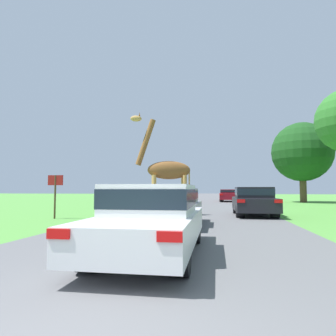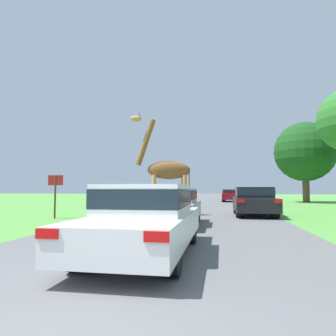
{
  "view_description": "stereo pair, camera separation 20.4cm",
  "coord_description": "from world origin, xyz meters",
  "px_view_note": "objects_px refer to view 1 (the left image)",
  "views": [
    {
      "loc": [
        1.1,
        -1.59,
        1.28
      ],
      "look_at": [
        -1.28,
        13.08,
        2.34
      ],
      "focal_mm": 32.0,
      "sensor_mm": 36.0,
      "label": 1
    },
    {
      "loc": [
        1.3,
        -1.56,
        1.28
      ],
      "look_at": [
        -1.28,
        13.08,
        2.34
      ],
      "focal_mm": 32.0,
      "sensor_mm": 36.0,
      "label": 2
    }
  ],
  "objects_px": {
    "car_lead_maroon": "(153,217)",
    "car_queue_right": "(179,195)",
    "sign_post": "(55,188)",
    "tree_centre_back": "(302,152)",
    "giraffe_near_road": "(166,171)",
    "car_queue_left": "(254,200)",
    "car_verge_right": "(175,205)",
    "car_far_ahead": "(167,197)",
    "car_rear_follower": "(229,195)"
  },
  "relations": [
    {
      "from": "car_queue_left",
      "to": "car_rear_follower",
      "type": "distance_m",
      "value": 16.91
    },
    {
      "from": "car_queue_left",
      "to": "tree_centre_back",
      "type": "relative_size",
      "value": 0.52
    },
    {
      "from": "car_queue_right",
      "to": "tree_centre_back",
      "type": "distance_m",
      "value": 12.87
    },
    {
      "from": "car_queue_left",
      "to": "tree_centre_back",
      "type": "xyz_separation_m",
      "value": [
        6.56,
        15.85,
        4.2
      ]
    },
    {
      "from": "car_rear_follower",
      "to": "sign_post",
      "type": "xyz_separation_m",
      "value": [
        -8.21,
        -19.9,
        0.64
      ]
    },
    {
      "from": "car_verge_right",
      "to": "car_rear_follower",
      "type": "height_order",
      "value": "car_verge_right"
    },
    {
      "from": "car_rear_follower",
      "to": "sign_post",
      "type": "relative_size",
      "value": 2.4
    },
    {
      "from": "tree_centre_back",
      "to": "car_queue_right",
      "type": "bearing_deg",
      "value": -171.03
    },
    {
      "from": "car_queue_right",
      "to": "car_verge_right",
      "type": "relative_size",
      "value": 1.0
    },
    {
      "from": "sign_post",
      "to": "tree_centre_back",
      "type": "bearing_deg",
      "value": 50.88
    },
    {
      "from": "car_queue_left",
      "to": "car_far_ahead",
      "type": "height_order",
      "value": "car_queue_left"
    },
    {
      "from": "giraffe_near_road",
      "to": "sign_post",
      "type": "bearing_deg",
      "value": 102.89
    },
    {
      "from": "car_queue_left",
      "to": "car_far_ahead",
      "type": "relative_size",
      "value": 1.02
    },
    {
      "from": "car_verge_right",
      "to": "tree_centre_back",
      "type": "bearing_deg",
      "value": 64.05
    },
    {
      "from": "giraffe_near_road",
      "to": "car_queue_left",
      "type": "xyz_separation_m",
      "value": [
        4.26,
        0.51,
        -1.45
      ]
    },
    {
      "from": "giraffe_near_road",
      "to": "car_far_ahead",
      "type": "bearing_deg",
      "value": -6.83
    },
    {
      "from": "car_queue_right",
      "to": "car_queue_left",
      "type": "bearing_deg",
      "value": -68.63
    },
    {
      "from": "car_queue_right",
      "to": "car_verge_right",
      "type": "xyz_separation_m",
      "value": [
        2.17,
        -18.34,
        -0.02
      ]
    },
    {
      "from": "tree_centre_back",
      "to": "sign_post",
      "type": "xyz_separation_m",
      "value": [
        -15.32,
        -18.84,
        -3.62
      ]
    },
    {
      "from": "giraffe_near_road",
      "to": "car_queue_right",
      "type": "bearing_deg",
      "value": -11.27
    },
    {
      "from": "giraffe_near_road",
      "to": "sign_post",
      "type": "distance_m",
      "value": 5.21
    },
    {
      "from": "car_lead_maroon",
      "to": "sign_post",
      "type": "distance_m",
      "value": 8.54
    },
    {
      "from": "car_rear_follower",
      "to": "sign_post",
      "type": "bearing_deg",
      "value": -112.42
    },
    {
      "from": "car_queue_left",
      "to": "tree_centre_back",
      "type": "bearing_deg",
      "value": 67.51
    },
    {
      "from": "car_lead_maroon",
      "to": "car_verge_right",
      "type": "height_order",
      "value": "car_lead_maroon"
    },
    {
      "from": "car_queue_right",
      "to": "car_queue_left",
      "type": "distance_m",
      "value": 14.98
    },
    {
      "from": "car_far_ahead",
      "to": "car_verge_right",
      "type": "height_order",
      "value": "car_far_ahead"
    },
    {
      "from": "car_queue_left",
      "to": "tree_centre_back",
      "type": "height_order",
      "value": "tree_centre_back"
    },
    {
      "from": "giraffe_near_road",
      "to": "car_queue_right",
      "type": "xyz_separation_m",
      "value": [
        -1.19,
        14.46,
        -1.46
      ]
    },
    {
      "from": "car_queue_right",
      "to": "sign_post",
      "type": "distance_m",
      "value": 17.27
    },
    {
      "from": "car_verge_right",
      "to": "sign_post",
      "type": "xyz_separation_m",
      "value": [
        -5.47,
        1.39,
        0.61
      ]
    },
    {
      "from": "car_queue_left",
      "to": "car_lead_maroon",
      "type": "bearing_deg",
      "value": -108.1
    },
    {
      "from": "car_queue_left",
      "to": "sign_post",
      "type": "bearing_deg",
      "value": -161.13
    },
    {
      "from": "giraffe_near_road",
      "to": "car_far_ahead",
      "type": "relative_size",
      "value": 1.28
    },
    {
      "from": "giraffe_near_road",
      "to": "car_lead_maroon",
      "type": "distance_m",
      "value": 8.99
    },
    {
      "from": "sign_post",
      "to": "car_rear_follower",
      "type": "bearing_deg",
      "value": 67.58
    },
    {
      "from": "giraffe_near_road",
      "to": "car_lead_maroon",
      "type": "relative_size",
      "value": 1.1
    },
    {
      "from": "car_rear_follower",
      "to": "giraffe_near_road",
      "type": "bearing_deg",
      "value": -102.04
    },
    {
      "from": "car_queue_right",
      "to": "tree_centre_back",
      "type": "bearing_deg",
      "value": 8.97
    },
    {
      "from": "sign_post",
      "to": "giraffe_near_road",
      "type": "bearing_deg",
      "value": 28.88
    },
    {
      "from": "car_lead_maroon",
      "to": "car_rear_follower",
      "type": "relative_size",
      "value": 1.02
    },
    {
      "from": "car_lead_maroon",
      "to": "car_queue_right",
      "type": "height_order",
      "value": "car_lead_maroon"
    },
    {
      "from": "giraffe_near_road",
      "to": "car_verge_right",
      "type": "height_order",
      "value": "giraffe_near_road"
    },
    {
      "from": "tree_centre_back",
      "to": "car_lead_maroon",
      "type": "bearing_deg",
      "value": -110.89
    },
    {
      "from": "car_queue_right",
      "to": "car_rear_follower",
      "type": "xyz_separation_m",
      "value": [
        4.91,
        2.95,
        -0.05
      ]
    },
    {
      "from": "car_far_ahead",
      "to": "car_queue_left",
      "type": "bearing_deg",
      "value": -53.54
    },
    {
      "from": "giraffe_near_road",
      "to": "tree_centre_back",
      "type": "bearing_deg",
      "value": -49.48
    },
    {
      "from": "car_verge_right",
      "to": "car_far_ahead",
      "type": "bearing_deg",
      "value": 100.81
    },
    {
      "from": "giraffe_near_road",
      "to": "sign_post",
      "type": "relative_size",
      "value": 2.69
    },
    {
      "from": "car_queue_right",
      "to": "car_rear_follower",
      "type": "relative_size",
      "value": 0.89
    }
  ]
}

